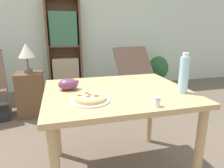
% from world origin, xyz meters
% --- Properties ---
extents(wall_back, '(8.00, 0.05, 2.60)m').
position_xyz_m(wall_back, '(0.00, 2.62, 1.30)').
color(wall_back, silver).
rests_on(wall_back, ground_plane).
extents(dining_table, '(1.06, 0.89, 0.73)m').
position_xyz_m(dining_table, '(0.14, -0.03, 0.63)').
color(dining_table, tan).
rests_on(dining_table, ground_plane).
extents(pizza_on_plate, '(0.25, 0.25, 0.04)m').
position_xyz_m(pizza_on_plate, '(-0.09, -0.21, 0.75)').
color(pizza_on_plate, white).
rests_on(pizza_on_plate, dining_table).
extents(grape_bunch, '(0.15, 0.12, 0.08)m').
position_xyz_m(grape_bunch, '(-0.21, 0.07, 0.77)').
color(grape_bunch, '#6B3856').
rests_on(grape_bunch, dining_table).
extents(drink_bottle, '(0.07, 0.07, 0.29)m').
position_xyz_m(drink_bottle, '(0.57, -0.21, 0.86)').
color(drink_bottle, '#A3DBEA').
rests_on(drink_bottle, dining_table).
extents(salt_shaker, '(0.04, 0.04, 0.06)m').
position_xyz_m(salt_shaker, '(0.28, -0.40, 0.76)').
color(salt_shaker, white).
rests_on(salt_shaker, dining_table).
extents(lounge_chair_far, '(0.71, 0.85, 0.88)m').
position_xyz_m(lounge_chair_far, '(0.94, 1.46, 0.29)').
color(lounge_chair_far, black).
rests_on(lounge_chair_far, ground_plane).
extents(bookshelf, '(0.62, 0.25, 1.71)m').
position_xyz_m(bookshelf, '(-0.15, 2.47, 0.78)').
color(bookshelf, brown).
rests_on(bookshelf, ground_plane).
extents(side_table, '(0.34, 0.34, 0.61)m').
position_xyz_m(side_table, '(-0.67, 1.41, 0.30)').
color(side_table, brown).
rests_on(side_table, ground_plane).
extents(table_lamp, '(0.21, 0.21, 0.39)m').
position_xyz_m(table_lamp, '(-0.67, 1.41, 0.88)').
color(table_lamp, '#665B51').
rests_on(table_lamp, side_table).
extents(potted_plant_floor, '(0.41, 0.35, 0.64)m').
position_xyz_m(potted_plant_floor, '(1.65, 2.18, 0.35)').
color(potted_plant_floor, '#BCB2A3').
rests_on(potted_plant_floor, ground_plane).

